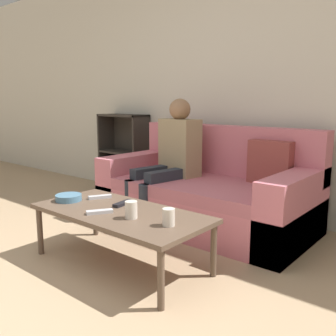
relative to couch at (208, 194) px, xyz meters
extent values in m
cube|color=beige|center=(-0.02, 0.55, 1.02)|extent=(12.00, 0.06, 2.60)
cube|color=#D1707F|center=(-0.01, -0.05, -0.13)|extent=(1.83, 0.93, 0.31)
cube|color=#C06775|center=(-0.01, -0.14, 0.08)|extent=(1.39, 0.75, 0.10)
cube|color=#D1707F|center=(-0.01, 0.33, 0.36)|extent=(1.83, 0.18, 0.45)
cube|color=#D1707F|center=(-0.81, -0.05, 0.00)|extent=(0.22, 0.93, 0.57)
cube|color=#D1707F|center=(0.80, -0.05, 0.00)|extent=(0.22, 0.93, 0.57)
cube|color=#93423D|center=(0.49, 0.18, 0.31)|extent=(0.36, 0.12, 0.36)
cube|color=#332D28|center=(-1.77, 0.37, 0.18)|extent=(0.02, 0.28, 0.93)
cube|color=#332D28|center=(-1.17, 0.37, 0.18)|extent=(0.02, 0.28, 0.93)
cube|color=#332D28|center=(-1.47, 0.50, 0.18)|extent=(0.62, 0.02, 0.93)
cube|color=#332D28|center=(-1.47, 0.37, -0.27)|extent=(0.62, 0.28, 0.02)
cube|color=#332D28|center=(-1.47, 0.37, 0.20)|extent=(0.57, 0.28, 0.02)
cube|color=#332D28|center=(-1.47, 0.37, 0.64)|extent=(0.62, 0.28, 0.02)
cube|color=#33519E|center=(-1.73, 0.35, -0.11)|extent=(0.04, 0.16, 0.29)
cube|color=#6699A8|center=(-1.68, 0.36, -0.06)|extent=(0.05, 0.19, 0.39)
cube|color=red|center=(-1.62, 0.36, -0.11)|extent=(0.06, 0.20, 0.29)
cube|color=#232328|center=(-1.56, 0.37, -0.12)|extent=(0.04, 0.23, 0.28)
cube|color=gold|center=(-1.51, 0.36, -0.11)|extent=(0.05, 0.19, 0.30)
cube|color=#993D84|center=(-1.45, 0.36, -0.09)|extent=(0.06, 0.18, 0.34)
cube|color=red|center=(-1.37, 0.35, -0.07)|extent=(0.07, 0.15, 0.38)
cube|color=#B77542|center=(-1.31, 0.36, -0.13)|extent=(0.04, 0.16, 0.26)
cube|color=#232328|center=(-1.26, 0.36, -0.12)|extent=(0.05, 0.20, 0.27)
cube|color=#232328|center=(-1.21, 0.36, -0.12)|extent=(0.04, 0.20, 0.28)
cylinder|color=brown|center=(-0.56, -1.32, -0.11)|extent=(0.04, 0.04, 0.35)
cylinder|color=brown|center=(0.59, -1.32, -0.11)|extent=(0.04, 0.04, 0.35)
cylinder|color=brown|center=(-0.56, -0.82, -0.11)|extent=(0.04, 0.04, 0.35)
cylinder|color=brown|center=(0.59, -0.82, -0.11)|extent=(0.04, 0.04, 0.35)
cube|color=brown|center=(0.02, -1.07, 0.08)|extent=(1.23, 0.58, 0.03)
cylinder|color=#282D38|center=(-0.50, -0.48, -0.08)|extent=(0.10, 0.10, 0.41)
cylinder|color=#282D38|center=(-0.29, -0.51, -0.08)|extent=(0.10, 0.10, 0.41)
cube|color=#282D38|center=(-0.46, -0.24, 0.17)|extent=(0.17, 0.43, 0.09)
cube|color=#282D38|center=(-0.25, -0.27, 0.17)|extent=(0.17, 0.43, 0.09)
cube|color=#9E8966|center=(-0.31, -0.01, 0.39)|extent=(0.41, 0.26, 0.52)
sphere|color=#936B4C|center=(-0.31, -0.01, 0.73)|extent=(0.19, 0.19, 0.19)
cylinder|color=silver|center=(0.45, -1.09, 0.15)|extent=(0.07, 0.07, 0.10)
cylinder|color=silver|center=(0.19, -1.13, 0.15)|extent=(0.08, 0.08, 0.11)
cube|color=#B7B7BC|center=(-0.04, -1.19, 0.11)|extent=(0.13, 0.17, 0.02)
cube|color=#B7B7BC|center=(-0.33, -0.95, 0.11)|extent=(0.12, 0.17, 0.02)
cube|color=black|center=(-0.07, -0.96, 0.11)|extent=(0.07, 0.18, 0.02)
cylinder|color=teal|center=(-0.46, -1.14, 0.12)|extent=(0.19, 0.19, 0.05)
camera|label=1|loc=(1.79, -2.70, 0.82)|focal=40.00mm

